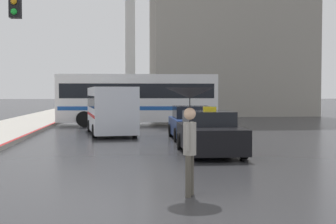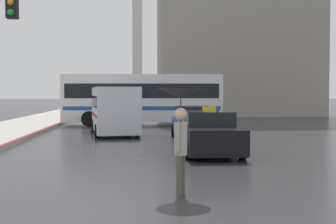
{
  "view_description": "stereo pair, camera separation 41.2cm",
  "coord_description": "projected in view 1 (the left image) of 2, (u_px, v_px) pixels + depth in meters",
  "views": [
    {
      "loc": [
        -0.95,
        -8.29,
        2.1
      ],
      "look_at": [
        0.57,
        8.48,
        1.4
      ],
      "focal_mm": 50.0,
      "sensor_mm": 36.0,
      "label": 1
    },
    {
      "loc": [
        -0.54,
        -8.32,
        2.1
      ],
      "look_at": [
        0.57,
        8.48,
        1.4
      ],
      "focal_mm": 50.0,
      "sensor_mm": 36.0,
      "label": 2
    }
  ],
  "objects": [
    {
      "name": "pedestrian_with_umbrella",
      "position": [
        190.0,
        109.0,
        9.41
      ],
      "size": [
        0.99,
        0.99,
        2.2
      ],
      "rotation": [
        0.0,
        0.0,
        1.19
      ],
      "color": "#4C473D",
      "rests_on": "ground_plane"
    },
    {
      "name": "sedan_red",
      "position": [
        192.0,
        124.0,
        21.27
      ],
      "size": [
        1.91,
        4.07,
        1.49
      ],
      "rotation": [
        0.0,
        0.0,
        3.14
      ],
      "color": "navy",
      "rests_on": "ground_plane"
    },
    {
      "name": "ground_plane",
      "position": [
        179.0,
        209.0,
        8.42
      ],
      "size": [
        300.0,
        300.0,
        0.0
      ],
      "primitive_type": "plane",
      "color": "#2D2D30"
    },
    {
      "name": "ambulance_van",
      "position": [
        111.0,
        108.0,
        23.58
      ],
      "size": [
        2.75,
        5.97,
        2.36
      ],
      "rotation": [
        0.0,
        0.0,
        3.28
      ],
      "color": "silver",
      "rests_on": "ground_plane"
    },
    {
      "name": "taxi",
      "position": [
        209.0,
        134.0,
        16.04
      ],
      "size": [
        1.91,
        4.32,
        1.62
      ],
      "rotation": [
        0.0,
        0.0,
        3.14
      ],
      "color": "black",
      "rests_on": "ground_plane"
    },
    {
      "name": "city_bus",
      "position": [
        137.0,
        97.0,
        29.98
      ],
      "size": [
        10.12,
        2.95,
        3.25
      ],
      "rotation": [
        0.0,
        0.0,
        -1.61
      ],
      "color": "silver",
      "rests_on": "ground_plane"
    }
  ]
}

